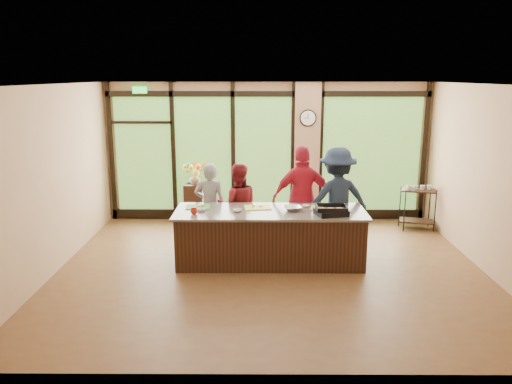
{
  "coord_description": "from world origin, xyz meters",
  "views": [
    {
      "loc": [
        -0.19,
        -7.77,
        3.14
      ],
      "look_at": [
        -0.24,
        0.4,
        1.22
      ],
      "focal_mm": 35.0,
      "sensor_mm": 36.0,
      "label": 1
    }
  ],
  "objects_px": {
    "island_base": "(270,238)",
    "cook_right": "(337,199)",
    "flower_stand": "(196,203)",
    "bar_cart": "(418,203)",
    "cook_left": "(210,205)",
    "roasting_pan": "(331,212)"
  },
  "relations": [
    {
      "from": "island_base",
      "to": "cook_right",
      "type": "xyz_separation_m",
      "value": [
        1.22,
        0.69,
        0.5
      ]
    },
    {
      "from": "cook_left",
      "to": "bar_cart",
      "type": "xyz_separation_m",
      "value": [
        4.19,
        1.08,
        -0.23
      ]
    },
    {
      "from": "cook_right",
      "to": "bar_cart",
      "type": "bearing_deg",
      "value": -158.79
    },
    {
      "from": "island_base",
      "to": "cook_left",
      "type": "distance_m",
      "value": 1.43
    },
    {
      "from": "bar_cart",
      "to": "cook_left",
      "type": "bearing_deg",
      "value": -151.02
    },
    {
      "from": "flower_stand",
      "to": "bar_cart",
      "type": "bearing_deg",
      "value": 4.93
    },
    {
      "from": "island_base",
      "to": "roasting_pan",
      "type": "bearing_deg",
      "value": -14.43
    },
    {
      "from": "cook_right",
      "to": "flower_stand",
      "type": "xyz_separation_m",
      "value": [
        -2.79,
        1.75,
        -0.53
      ]
    },
    {
      "from": "cook_left",
      "to": "flower_stand",
      "type": "bearing_deg",
      "value": -74.16
    },
    {
      "from": "island_base",
      "to": "bar_cart",
      "type": "relative_size",
      "value": 3.33
    },
    {
      "from": "flower_stand",
      "to": "bar_cart",
      "type": "xyz_separation_m",
      "value": [
        4.66,
        -0.52,
        0.14
      ]
    },
    {
      "from": "flower_stand",
      "to": "island_base",
      "type": "bearing_deg",
      "value": -46.18
    },
    {
      "from": "cook_left",
      "to": "island_base",
      "type": "bearing_deg",
      "value": 141.83
    },
    {
      "from": "cook_right",
      "to": "bar_cart",
      "type": "distance_m",
      "value": 2.28
    },
    {
      "from": "island_base",
      "to": "roasting_pan",
      "type": "xyz_separation_m",
      "value": [
        0.99,
        -0.25,
        0.52
      ]
    },
    {
      "from": "cook_right",
      "to": "roasting_pan",
      "type": "bearing_deg",
      "value": 63.88
    },
    {
      "from": "roasting_pan",
      "to": "cook_left",
      "type": "bearing_deg",
      "value": 137.29
    },
    {
      "from": "island_base",
      "to": "cook_right",
      "type": "relative_size",
      "value": 1.64
    },
    {
      "from": "roasting_pan",
      "to": "bar_cart",
      "type": "relative_size",
      "value": 0.53
    },
    {
      "from": "roasting_pan",
      "to": "bar_cart",
      "type": "distance_m",
      "value": 3.06
    },
    {
      "from": "island_base",
      "to": "cook_left",
      "type": "xyz_separation_m",
      "value": [
        -1.1,
        0.85,
        0.35
      ]
    },
    {
      "from": "island_base",
      "to": "cook_left",
      "type": "height_order",
      "value": "cook_left"
    }
  ]
}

